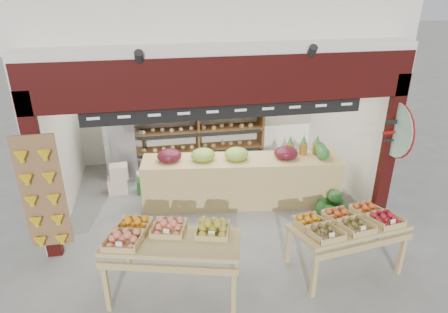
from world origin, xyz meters
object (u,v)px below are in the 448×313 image
display_table_right (348,224)px  watermelon_pile (333,207)px  cardboard_stack (130,180)px  refrigerator (123,140)px  mid_counter (241,179)px  display_table_left (166,237)px  back_shelving (197,116)px

display_table_right → watermelon_pile: size_ratio=2.68×
cardboard_stack → display_table_right: display_table_right is taller
refrigerator → cardboard_stack: bearing=-70.5°
display_table_right → mid_counter: bearing=116.7°
refrigerator → display_table_right: (3.28, -3.73, -0.05)m
mid_counter → display_table_left: bearing=-125.7°
watermelon_pile → cardboard_stack: bearing=156.4°
back_shelving → mid_counter: 2.16m
back_shelving → display_table_left: (-0.92, -4.05, -0.28)m
refrigerator → watermelon_pile: bearing=-21.0°
display_table_left → mid_counter: bearing=54.3°
back_shelving → watermelon_pile: bearing=-51.8°
back_shelving → mid_counter: (0.57, -1.99, -0.62)m
back_shelving → cardboard_stack: size_ratio=3.21×
cardboard_stack → mid_counter: (2.09, -0.87, 0.28)m
watermelon_pile → display_table_left: bearing=-156.4°
mid_counter → refrigerator: bearing=144.3°
cardboard_stack → display_table_left: size_ratio=0.49×
display_table_right → watermelon_pile: 1.62m
display_table_left → display_table_right: size_ratio=1.16×
mid_counter → display_table_left: size_ratio=1.93×
back_shelving → watermelon_pile: (2.14, -2.72, -0.96)m
back_shelving → mid_counter: back_shelving is taller
mid_counter → cardboard_stack: bearing=157.4°
back_shelving → display_table_right: 4.46m
refrigerator → display_table_right: bearing=-38.1°
display_table_right → display_table_left: bearing=178.3°
cardboard_stack → display_table_right: size_ratio=0.57×
back_shelving → mid_counter: size_ratio=0.81×
mid_counter → display_table_right: (1.08, -2.14, 0.28)m
back_shelving → refrigerator: 1.71m
display_table_left → watermelon_pile: size_ratio=3.12×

